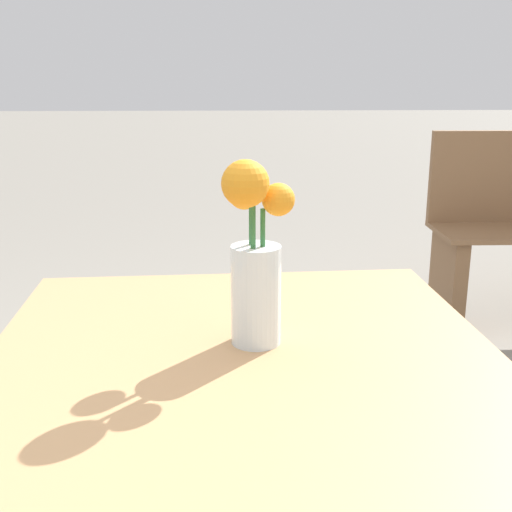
{
  "coord_description": "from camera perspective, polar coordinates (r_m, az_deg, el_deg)",
  "views": [
    {
      "loc": [
        -0.02,
        -0.77,
        1.08
      ],
      "look_at": [
        0.02,
        0.1,
        0.84
      ],
      "focal_mm": 45.0,
      "sensor_mm": 36.0,
      "label": 1
    }
  ],
  "objects": [
    {
      "name": "table_front",
      "position": [
        0.91,
        -0.74,
        -16.4
      ],
      "size": [
        0.76,
        0.9,
        0.7
      ],
      "color": "tan",
      "rests_on": "ground_plane"
    },
    {
      "name": "flower_vase",
      "position": [
        0.9,
        -0.07,
        -1.17
      ],
      "size": [
        0.1,
        0.12,
        0.27
      ],
      "color": "silver",
      "rests_on": "table_front"
    }
  ]
}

